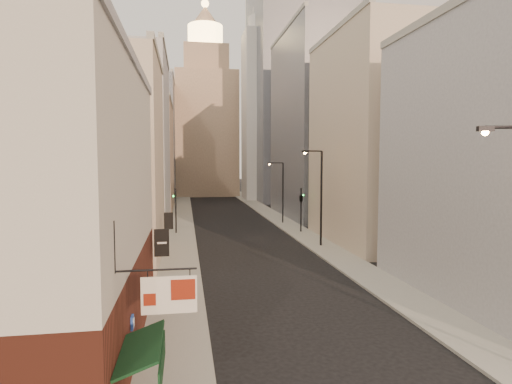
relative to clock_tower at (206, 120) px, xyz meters
name	(u,v)px	position (x,y,z in m)	size (l,w,h in m)	color
sidewalk_left	(182,214)	(-5.50, -37.00, -17.56)	(3.00, 140.00, 0.15)	gray
sidewalk_right	(268,212)	(7.50, -37.00, -17.56)	(3.00, 140.00, 0.15)	gray
near_building_left	(62,210)	(-9.99, -83.00, -11.61)	(8.30, 23.04, 12.30)	maroon
left_bldg_beige	(108,161)	(-11.00, -66.00, -9.63)	(8.00, 12.00, 16.00)	#BAA68D
left_bldg_grey	(132,144)	(-11.00, -50.00, -7.63)	(8.00, 16.00, 20.00)	gray
left_bldg_tan	(146,158)	(-11.00, -32.00, -9.13)	(8.00, 18.00, 17.00)	#987B61
left_bldg_wingrid	(155,141)	(-11.00, -12.00, -5.63)	(8.00, 20.00, 24.00)	gray
right_bldg_grey	(510,161)	(13.00, -80.00, -9.63)	(8.00, 16.00, 16.00)	gray
right_bldg_beige	(372,140)	(13.00, -62.00, -7.63)	(8.00, 16.00, 20.00)	#BAA68D
right_bldg_wingrid	(312,126)	(13.00, -42.00, -4.63)	(8.00, 20.00, 26.00)	gray
highrise	(301,76)	(19.00, -14.00, 8.02)	(21.00, 23.00, 51.20)	gray
clock_tower	(206,120)	(0.00, 0.00, 0.00)	(14.00, 14.00, 44.90)	#987B61
white_tower	(263,109)	(11.00, -14.00, 0.97)	(8.00, 8.00, 41.50)	silver
streetlamp_mid	(319,192)	(7.22, -63.54, -12.51)	(2.21, 1.09, 8.97)	black
streetlamp_far	(281,189)	(7.06, -48.47, -13.17)	(2.05, 0.25, 7.81)	black
traffic_light_left	(176,202)	(-6.04, -54.32, -14.12)	(0.56, 0.45, 5.00)	black
traffic_light_right	(301,198)	(7.69, -55.59, -13.72)	(0.86, 0.86, 5.00)	black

